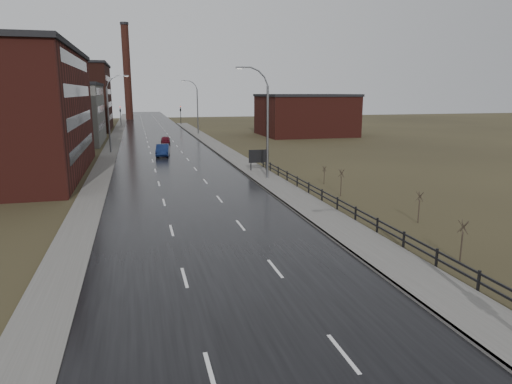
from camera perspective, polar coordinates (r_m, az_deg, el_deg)
road at (r=69.61m, az=-11.15°, el=4.84°), size 14.00×300.00×0.06m
sidewalk_right at (r=46.58m, az=1.52°, el=1.51°), size 3.20×180.00×0.18m
curb_right at (r=46.18m, az=-0.29°, el=1.42°), size 0.16×180.00×0.18m
sidewalk_left at (r=69.59m, az=-17.92°, el=4.50°), size 2.40×260.00×0.12m
warehouse_mid at (r=88.08m, az=-24.00°, el=8.97°), size 16.32×20.40×10.50m
warehouse_far at (r=118.43m, az=-24.27°, el=10.76°), size 26.52×24.48×15.50m
building_right at (r=97.35m, az=6.17°, el=9.58°), size 18.36×16.32×8.50m
smokestack at (r=159.07m, az=-15.82°, el=14.30°), size 2.70×2.70×30.70m
streetlight_right_mid at (r=46.77m, az=1.10°, el=8.66°), size 3.36×0.28×11.35m
streetlight_left at (r=71.07m, az=-17.74°, el=9.35°), size 3.36×0.28×11.35m
streetlight_right_far at (r=99.78m, az=-7.50°, el=10.52°), size 3.36×0.28×11.35m
guardrail at (r=31.90m, az=12.90°, el=-2.75°), size 0.10×53.05×1.10m
shrub_c at (r=26.45m, az=24.35°, el=-5.53°), size 0.55×0.58×2.31m
shrub_d at (r=33.34m, az=19.72°, el=-1.71°), size 0.52×0.55×2.21m
shrub_e at (r=40.18m, az=10.59°, el=1.25°), size 0.56×0.59×2.37m
shrub_f at (r=45.30m, az=8.53°, el=2.17°), size 0.43×0.45×1.79m
billboard at (r=51.76m, az=0.34°, el=4.43°), size 2.34×0.17×2.53m
traffic_light_left at (r=129.05m, az=-16.62°, el=9.96°), size 0.58×2.73×5.30m
traffic_light_right at (r=129.56m, az=-9.43°, el=10.31°), size 0.58×2.73×5.30m
car_near at (r=65.90m, az=-11.58°, el=5.10°), size 2.28×5.12×1.63m
car_far at (r=81.85m, az=-11.24°, el=6.39°), size 1.87×4.10×1.36m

